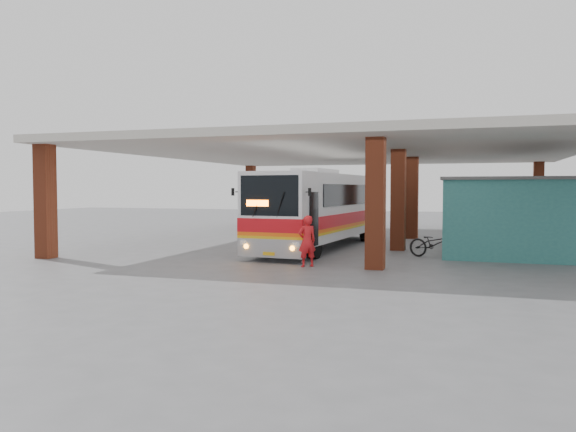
{
  "coord_description": "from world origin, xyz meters",
  "views": [
    {
      "loc": [
        6.02,
        -21.49,
        2.67
      ],
      "look_at": [
        -1.03,
        0.0,
        1.56
      ],
      "focal_mm": 35.0,
      "sensor_mm": 36.0,
      "label": 1
    }
  ],
  "objects_px": {
    "coach_bus": "(323,209)",
    "pedestrian": "(307,241)",
    "motorcycle": "(435,244)",
    "red_chair": "(451,236)"
  },
  "relations": [
    {
      "from": "coach_bus",
      "to": "pedestrian",
      "type": "height_order",
      "value": "coach_bus"
    },
    {
      "from": "motorcycle",
      "to": "red_chair",
      "type": "bearing_deg",
      "value": 19.09
    },
    {
      "from": "motorcycle",
      "to": "pedestrian",
      "type": "xyz_separation_m",
      "value": [
        -4.0,
        -3.82,
        0.32
      ]
    },
    {
      "from": "motorcycle",
      "to": "pedestrian",
      "type": "distance_m",
      "value": 5.54
    },
    {
      "from": "red_chair",
      "to": "motorcycle",
      "type": "bearing_deg",
      "value": -106.66
    },
    {
      "from": "motorcycle",
      "to": "pedestrian",
      "type": "bearing_deg",
      "value": 156.35
    },
    {
      "from": "coach_bus",
      "to": "motorcycle",
      "type": "distance_m",
      "value": 5.83
    },
    {
      "from": "pedestrian",
      "to": "red_chair",
      "type": "height_order",
      "value": "pedestrian"
    },
    {
      "from": "coach_bus",
      "to": "pedestrian",
      "type": "relative_size",
      "value": 6.97
    },
    {
      "from": "coach_bus",
      "to": "pedestrian",
      "type": "distance_m",
      "value": 6.51
    }
  ]
}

